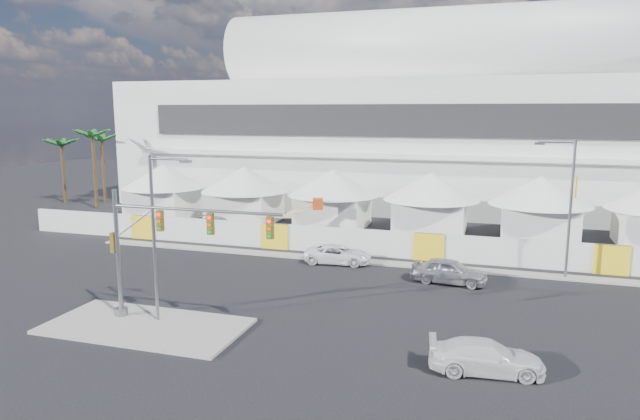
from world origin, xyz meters
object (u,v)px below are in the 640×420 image
(lot_car_c, at_px, (218,225))
(streetlight_curb, at_px, (568,199))
(pickup_curb, at_px, (338,254))
(streetlight_median, at_px, (157,227))
(pickup_near, at_px, (486,357))
(traffic_mast, at_px, (153,248))
(sedan_silver, at_px, (449,271))
(boom_lift, at_px, (272,228))

(lot_car_c, bearing_deg, streetlight_curb, -93.90)
(pickup_curb, xyz_separation_m, streetlight_median, (-5.51, -13.87, 4.36))
(pickup_near, height_order, lot_car_c, pickup_near)
(streetlight_curb, bearing_deg, traffic_mast, -144.57)
(sedan_silver, xyz_separation_m, traffic_mast, (-13.76, -11.42, 3.13))
(lot_car_c, distance_m, boom_lift, 5.66)
(pickup_near, bearing_deg, boom_lift, 32.97)
(sedan_silver, distance_m, boom_lift, 17.80)
(pickup_near, xyz_separation_m, streetlight_curb, (4.39, 15.57, 4.54))
(sedan_silver, distance_m, streetlight_median, 18.15)
(streetlight_median, distance_m, streetlight_curb, 25.16)
(streetlight_median, bearing_deg, traffic_mast, -175.29)
(streetlight_curb, height_order, boom_lift, streetlight_curb)
(pickup_curb, distance_m, boom_lift, 9.79)
(lot_car_c, relative_size, streetlight_curb, 0.51)
(lot_car_c, xyz_separation_m, streetlight_median, (7.65, -21.02, 4.36))
(traffic_mast, bearing_deg, streetlight_median, 4.71)
(pickup_curb, height_order, traffic_mast, traffic_mast)
(sedan_silver, height_order, boom_lift, boom_lift)
(sedan_silver, xyz_separation_m, lot_car_c, (-21.13, 9.62, -0.14))
(sedan_silver, bearing_deg, lot_car_c, 70.93)
(pickup_near, distance_m, streetlight_median, 16.63)
(pickup_curb, relative_size, streetlight_median, 0.56)
(streetlight_curb, bearing_deg, streetlight_median, -144.25)
(pickup_near, bearing_deg, streetlight_curb, -23.68)
(pickup_near, relative_size, streetlight_median, 0.55)
(lot_car_c, bearing_deg, pickup_near, -123.96)
(pickup_curb, height_order, pickup_near, pickup_near)
(streetlight_curb, bearing_deg, pickup_curb, -176.82)
(pickup_curb, bearing_deg, pickup_near, -149.14)
(sedan_silver, height_order, pickup_curb, sedan_silver)
(pickup_curb, distance_m, lot_car_c, 14.98)
(traffic_mast, height_order, boom_lift, traffic_mast)
(streetlight_median, bearing_deg, boom_lift, 95.93)
(pickup_near, relative_size, traffic_mast, 0.50)
(pickup_curb, bearing_deg, boom_lift, 46.27)
(lot_car_c, height_order, boom_lift, boom_lift)
(sedan_silver, xyz_separation_m, boom_lift, (-15.57, 8.64, 0.12))
(sedan_silver, bearing_deg, streetlight_curb, -59.14)
(sedan_silver, distance_m, lot_car_c, 23.22)
(sedan_silver, height_order, streetlight_curb, streetlight_curb)
(boom_lift, bearing_deg, streetlight_median, -102.45)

